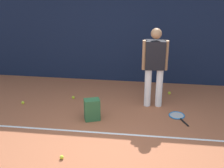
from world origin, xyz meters
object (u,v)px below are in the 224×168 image
object	(u,v)px
tennis_player	(155,63)
tennis_ball_near_player	(23,103)
tennis_racket	(178,116)
tennis_ball_mid_court	(169,93)
tennis_ball_far_left	(73,97)
tennis_ball_by_fence	(62,157)
backpack	(92,110)

from	to	relation	value
tennis_player	tennis_ball_near_player	world-z (taller)	tennis_player
tennis_player	tennis_racket	bearing A→B (deg)	-44.90
tennis_racket	tennis_ball_mid_court	xyz separation A→B (m)	(-0.14, 1.06, 0.02)
tennis_player	tennis_ball_far_left	bearing A→B (deg)	172.21
tennis_player	tennis_racket	world-z (taller)	tennis_player
tennis_ball_far_left	tennis_ball_near_player	bearing A→B (deg)	-158.64
tennis_racket	tennis_ball_near_player	xyz separation A→B (m)	(-3.32, 0.14, 0.02)
tennis_ball_by_fence	tennis_ball_mid_court	xyz separation A→B (m)	(1.81, 2.76, 0.00)
tennis_ball_near_player	tennis_ball_far_left	distance (m)	1.10
tennis_racket	tennis_ball_far_left	xyz separation A→B (m)	(-2.29, 0.54, 0.02)
tennis_racket	backpack	distance (m)	1.74
tennis_racket	tennis_ball_by_fence	bearing A→B (deg)	104.78
backpack	tennis_ball_near_player	world-z (taller)	backpack
tennis_racket	backpack	size ratio (longest dim) A/B	1.43
tennis_racket	tennis_ball_near_player	bearing A→B (deg)	61.39
backpack	tennis_ball_near_player	bearing A→B (deg)	-35.76
tennis_ball_by_fence	tennis_ball_far_left	bearing A→B (deg)	98.71
tennis_racket	tennis_ball_far_left	world-z (taller)	tennis_ball_far_left
tennis_racket	tennis_ball_far_left	distance (m)	2.35
tennis_racket	tennis_ball_far_left	bearing A→B (deg)	50.50
tennis_player	backpack	world-z (taller)	tennis_player
tennis_player	backpack	distance (m)	1.60
backpack	tennis_ball_near_player	xyz separation A→B (m)	(-1.62, 0.46, -0.18)
tennis_ball_near_player	tennis_player	bearing A→B (deg)	6.08
tennis_player	tennis_ball_mid_court	distance (m)	1.19
tennis_racket	backpack	bearing A→B (deg)	74.56
tennis_ball_by_fence	tennis_ball_far_left	world-z (taller)	same
tennis_ball_near_player	tennis_ball_by_fence	bearing A→B (deg)	-53.19
tennis_player	backpack	size ratio (longest dim) A/B	3.86
tennis_racket	backpack	world-z (taller)	backpack
tennis_player	tennis_ball_near_player	distance (m)	2.97
tennis_ball_by_fence	tennis_racket	bearing A→B (deg)	41.04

